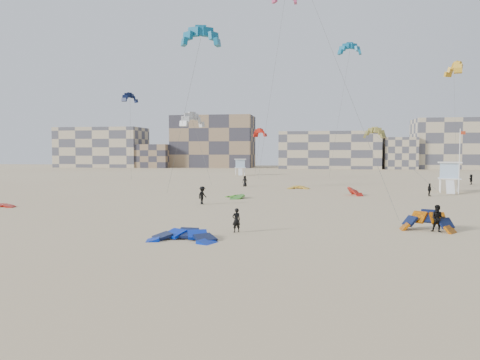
% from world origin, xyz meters
% --- Properties ---
extents(ground, '(320.00, 320.00, 0.00)m').
position_xyz_m(ground, '(0.00, 0.00, 0.00)').
color(ground, '#CAB687').
rests_on(ground, ground).
extents(kite_ground_blue, '(4.43, 4.65, 2.15)m').
position_xyz_m(kite_ground_blue, '(-1.50, 0.13, 0.00)').
color(kite_ground_blue, '#0010C0').
rests_on(kite_ground_blue, ground).
extents(kite_ground_orange, '(4.31, 4.33, 3.49)m').
position_xyz_m(kite_ground_orange, '(14.17, 6.35, 0.00)').
color(kite_ground_orange, orange).
rests_on(kite_ground_orange, ground).
extents(kite_ground_green, '(4.35, 4.23, 1.58)m').
position_xyz_m(kite_ground_green, '(-3.07, 26.65, 0.00)').
color(kite_ground_green, '#469128').
rests_on(kite_ground_green, ground).
extents(kite_ground_red_far, '(3.40, 3.28, 2.84)m').
position_xyz_m(kite_ground_red_far, '(11.27, 32.64, 0.00)').
color(kite_ground_red_far, red).
rests_on(kite_ground_red_far, ground).
extents(kite_ground_yellow, '(3.06, 3.25, 1.49)m').
position_xyz_m(kite_ground_yellow, '(3.80, 41.76, 0.00)').
color(kite_ground_yellow, gold).
rests_on(kite_ground_yellow, ground).
extents(kitesurfer_main, '(0.72, 0.66, 1.64)m').
position_xyz_m(kitesurfer_main, '(1.26, 3.60, 0.82)').
color(kitesurfer_main, black).
rests_on(kitesurfer_main, ground).
extents(kitesurfer_b, '(1.08, 0.95, 1.86)m').
position_xyz_m(kitesurfer_b, '(14.74, 5.91, 0.93)').
color(kitesurfer_b, black).
rests_on(kitesurfer_b, ground).
extents(kitesurfer_c, '(1.10, 1.38, 1.86)m').
position_xyz_m(kitesurfer_c, '(-5.17, 19.73, 0.93)').
color(kitesurfer_c, black).
rests_on(kitesurfer_c, ground).
extents(kitesurfer_d, '(0.53, 1.00, 1.61)m').
position_xyz_m(kitesurfer_d, '(20.19, 32.92, 0.81)').
color(kitesurfer_d, black).
rests_on(kitesurfer_d, ground).
extents(kitesurfer_e, '(0.90, 0.66, 1.68)m').
position_xyz_m(kitesurfer_e, '(-4.71, 45.14, 0.84)').
color(kitesurfer_e, black).
rests_on(kitesurfer_e, ground).
extents(kitesurfer_f, '(0.72, 1.64, 1.71)m').
position_xyz_m(kitesurfer_f, '(31.88, 55.94, 0.85)').
color(kitesurfer_f, black).
rests_on(kitesurfer_f, ground).
extents(kite_fly_teal_a, '(6.12, 4.61, 17.69)m').
position_xyz_m(kite_fly_teal_a, '(-5.62, 21.15, 17.38)').
color(kite_fly_teal_a, '#085D87').
rests_on(kite_fly_teal_a, ground).
extents(kite_fly_grey, '(6.81, 8.28, 10.16)m').
position_xyz_m(kite_fly_grey, '(-11.26, 38.24, 9.86)').
color(kite_fly_grey, silver).
rests_on(kite_fly_grey, ground).
extents(kite_fly_olive, '(7.91, 13.08, 8.22)m').
position_xyz_m(kite_fly_olive, '(14.44, 41.41, 8.00)').
color(kite_fly_olive, olive).
rests_on(kite_fly_olive, ground).
extents(kite_fly_yellow, '(4.69, 4.58, 18.77)m').
position_xyz_m(kite_fly_yellow, '(27.34, 50.81, 18.18)').
color(kite_fly_yellow, gold).
rests_on(kite_fly_yellow, ground).
extents(kite_fly_navy, '(5.23, 9.57, 14.73)m').
position_xyz_m(kite_fly_navy, '(-25.59, 49.83, 14.65)').
color(kite_fly_navy, '#0E1C3B').
rests_on(kite_fly_navy, ground).
extents(kite_fly_teal_b, '(5.82, 6.23, 24.09)m').
position_xyz_m(kite_fly_teal_b, '(12.03, 59.32, 23.62)').
color(kite_fly_teal_b, '#085D87').
rests_on(kite_fly_teal_b, ground).
extents(kite_fly_red, '(4.51, 13.84, 9.37)m').
position_xyz_m(kite_fly_red, '(-5.11, 67.40, 9.17)').
color(kite_fly_red, red).
rests_on(kite_fly_red, ground).
extents(lifeguard_tower_near, '(3.42, 5.91, 4.11)m').
position_xyz_m(lifeguard_tower_near, '(24.08, 39.17, 2.04)').
color(lifeguard_tower_near, white).
rests_on(lifeguard_tower_near, ground).
extents(lifeguard_tower_far, '(3.15, 5.47, 3.81)m').
position_xyz_m(lifeguard_tower_far, '(-11.31, 79.86, 1.89)').
color(lifeguard_tower_far, white).
rests_on(lifeguard_tower_far, ground).
extents(flagpole, '(0.68, 0.10, 8.37)m').
position_xyz_m(flagpole, '(24.34, 35.69, 4.38)').
color(flagpole, white).
rests_on(flagpole, ground).
extents(condo_west_a, '(30.00, 15.00, 14.00)m').
position_xyz_m(condo_west_a, '(-70.00, 130.00, 7.00)').
color(condo_west_a, tan).
rests_on(condo_west_a, ground).
extents(condo_west_b, '(28.00, 14.00, 18.00)m').
position_xyz_m(condo_west_b, '(-30.00, 134.00, 9.00)').
color(condo_west_b, '#856C50').
rests_on(condo_west_b, ground).
extents(condo_mid, '(32.00, 16.00, 12.00)m').
position_xyz_m(condo_mid, '(10.00, 130.00, 6.00)').
color(condo_mid, tan).
rests_on(condo_mid, ground).
extents(condo_east, '(26.00, 14.00, 16.00)m').
position_xyz_m(condo_east, '(50.00, 132.00, 8.00)').
color(condo_east, tan).
rests_on(condo_east, ground).
extents(condo_fill_left, '(12.00, 10.00, 8.00)m').
position_xyz_m(condo_fill_left, '(-50.00, 128.00, 4.00)').
color(condo_fill_left, '#856C50').
rests_on(condo_fill_left, ground).
extents(condo_fill_right, '(10.00, 10.00, 10.00)m').
position_xyz_m(condo_fill_right, '(32.00, 128.00, 5.00)').
color(condo_fill_right, tan).
rests_on(condo_fill_right, ground).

